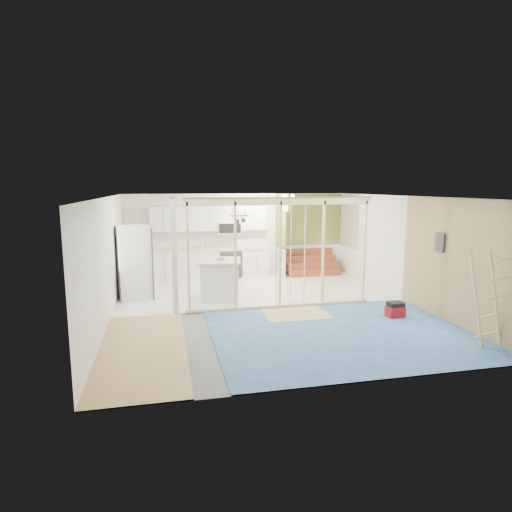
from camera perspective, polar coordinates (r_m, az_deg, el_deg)
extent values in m
cube|color=slate|center=(10.07, 1.52, -7.04)|extent=(7.00, 8.00, 0.01)
cube|color=white|center=(9.67, 1.59, 7.92)|extent=(7.00, 8.00, 0.01)
cube|color=white|center=(13.66, -2.51, 2.85)|extent=(7.00, 0.01, 2.60)
cube|color=white|center=(6.06, 10.78, -5.49)|extent=(7.00, 0.01, 2.60)
cube|color=white|center=(9.57, -19.23, -0.43)|extent=(0.01, 8.00, 2.60)
cube|color=white|center=(11.15, 19.29, 0.88)|extent=(0.01, 8.00, 2.60)
cube|color=silver|center=(11.95, -0.80, -4.36)|extent=(7.00, 4.00, 0.02)
cube|color=#4B89B6|center=(8.57, 11.44, -10.10)|extent=(5.00, 4.00, 0.02)
cube|color=tan|center=(7.90, -14.90, -11.93)|extent=(1.50, 4.00, 0.02)
cube|color=#D8B777|center=(9.64, 5.31, -7.71)|extent=(1.40, 1.00, 0.01)
cube|color=beige|center=(9.75, 3.31, 7.34)|extent=(4.40, 0.09, 0.18)
cube|color=beige|center=(10.13, 3.18, -6.66)|extent=(4.40, 0.09, 0.06)
cube|color=silver|center=(9.50, -10.83, -0.14)|extent=(0.12, 0.14, 2.60)
cube|color=beige|center=(9.51, -9.02, -0.08)|extent=(0.04, 0.09, 2.40)
cube|color=beige|center=(9.63, -2.78, 0.14)|extent=(0.04, 0.09, 2.40)
cube|color=beige|center=(9.86, 3.25, 0.35)|extent=(0.05, 0.09, 2.40)
cube|color=beige|center=(10.19, 8.94, 0.54)|extent=(0.04, 0.09, 2.40)
cube|color=beige|center=(10.62, 14.23, 0.72)|extent=(0.04, 0.09, 2.40)
cylinder|color=silver|center=(9.82, 2.73, -0.16)|extent=(0.02, 0.02, 2.35)
cylinder|color=silver|center=(10.07, 6.50, 0.03)|extent=(0.02, 0.02, 2.35)
cylinder|color=silver|center=(9.94, 4.63, -0.06)|extent=(0.02, 0.02, 2.35)
cube|color=white|center=(13.37, -6.06, -1.07)|extent=(3.60, 0.60, 0.88)
cube|color=beige|center=(13.29, -6.09, 0.91)|extent=(3.66, 0.64, 0.05)
cube|color=white|center=(12.24, -16.24, -2.35)|extent=(0.60, 1.60, 0.88)
cube|color=beige|center=(12.16, -16.34, -0.20)|extent=(0.64, 1.64, 0.05)
cube|color=white|center=(13.31, -6.22, 5.01)|extent=(3.60, 0.34, 0.75)
cube|color=white|center=(13.37, -3.62, 3.77)|extent=(0.72, 0.38, 0.36)
cube|color=black|center=(13.19, -3.49, 3.70)|extent=(0.68, 0.02, 0.30)
cube|color=olive|center=(13.47, 3.29, 4.88)|extent=(0.10, 0.90, 1.60)
cube|color=silver|center=(13.64, 3.24, -0.78)|extent=(0.10, 0.90, 0.90)
cube|color=olive|center=(12.76, 4.17, 7.11)|extent=(0.10, 0.50, 0.50)
cube|color=olive|center=(14.20, 7.12, 4.85)|extent=(2.20, 0.04, 1.60)
cube|color=silver|center=(14.36, 7.01, -0.33)|extent=(2.20, 0.04, 0.90)
cube|color=brown|center=(13.70, 7.86, -2.30)|extent=(1.70, 0.26, 0.20)
cube|color=brown|center=(13.90, 7.51, -1.29)|extent=(1.70, 0.26, 0.20)
cube|color=brown|center=(14.10, 7.16, -0.30)|extent=(1.70, 0.26, 0.20)
cube|color=brown|center=(14.31, 6.83, 0.66)|extent=(1.70, 0.26, 0.20)
torus|color=black|center=(11.48, -2.19, 5.39)|extent=(0.52, 0.52, 0.02)
cylinder|color=black|center=(11.44, -2.94, 6.62)|extent=(0.01, 0.01, 0.50)
cylinder|color=black|center=(11.50, -1.46, 6.64)|extent=(0.01, 0.01, 0.50)
cylinder|color=#3C3C41|center=(11.38, -2.59, 4.59)|extent=(0.14, 0.14, 0.14)
cylinder|color=#3C3C41|center=(11.61, -1.69, 4.79)|extent=(0.12, 0.12, 0.12)
cube|color=tan|center=(9.52, 25.48, -0.87)|extent=(0.02, 4.00, 2.60)
cube|color=#3C3C41|center=(9.91, 23.28, 1.70)|extent=(0.04, 0.30, 0.40)
cylinder|color=#FFEABF|center=(12.93, 4.42, 7.97)|extent=(0.32, 0.32, 0.08)
cube|color=silver|center=(11.25, -15.97, -0.81)|extent=(0.96, 0.94, 1.86)
cube|color=#3C3C41|center=(11.23, -13.98, -0.74)|extent=(0.19, 0.73, 1.82)
cube|color=silver|center=(10.83, -4.82, -3.35)|extent=(1.06, 1.06, 0.93)
cube|color=beige|center=(10.73, -4.85, -0.67)|extent=(1.19, 1.19, 0.05)
imported|color=silver|center=(10.77, -4.76, -0.31)|extent=(0.33, 0.33, 0.06)
imported|color=#A5A9B8|center=(13.31, -7.31, 1.66)|extent=(0.12, 0.12, 0.30)
imported|color=silver|center=(13.47, 0.71, 1.55)|extent=(0.09, 0.09, 0.17)
cube|color=maroon|center=(9.85, 18.07, -7.10)|extent=(0.37, 0.29, 0.25)
cube|color=black|center=(9.81, 18.12, -6.13)|extent=(0.33, 0.25, 0.09)
cube|color=#CFBF7E|center=(8.34, 27.32, -5.21)|extent=(0.42, 0.08, 1.75)
cube|color=#CFBF7E|center=(8.59, 29.30, -4.97)|extent=(0.42, 0.08, 1.75)
cube|color=#CFBF7E|center=(8.67, 28.25, -9.22)|extent=(0.42, 0.08, 0.12)
cube|color=#CFBF7E|center=(8.62, 28.77, -7.03)|extent=(0.42, 0.08, 0.12)
cube|color=#CFBF7E|center=(8.59, 29.30, -4.81)|extent=(0.42, 0.08, 0.12)
cube|color=#CFBF7E|center=(8.56, 29.83, -2.58)|extent=(0.42, 0.08, 0.12)
cube|color=#CFBF7E|center=(8.56, 30.36, -0.35)|extent=(0.42, 0.08, 0.12)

